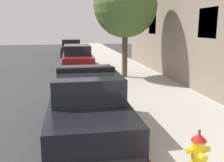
% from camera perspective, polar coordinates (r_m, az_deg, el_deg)
% --- Properties ---
extents(ground_plane, '(31.36, 60.00, 0.20)m').
position_cam_1_polar(ground_plane, '(12.23, -22.24, -2.17)').
color(ground_plane, '#353538').
extents(sidewalk_pavement, '(3.55, 60.00, 0.13)m').
position_cam_1_polar(sidewalk_pavement, '(12.33, 6.01, -0.43)').
color(sidewalk_pavement, '#ADA89E').
rests_on(sidewalk_pavement, ground).
extents(curb_painted_edge, '(0.08, 60.00, 0.13)m').
position_cam_1_polar(curb_painted_edge, '(11.97, -2.38, -0.74)').
color(curb_painted_edge, maroon).
rests_on(curb_painted_edge, ground).
extents(police_cruiser, '(1.94, 4.84, 1.68)m').
position_cam_1_polar(police_cruiser, '(6.73, -5.65, -4.94)').
color(police_cruiser, black).
rests_on(police_cruiser, ground).
extents(parked_car_silver_ahead, '(1.94, 4.84, 1.56)m').
position_cam_1_polar(parked_car_silver_ahead, '(16.81, -7.72, 5.15)').
color(parked_car_silver_ahead, maroon).
rests_on(parked_car_silver_ahead, ground).
extents(parked_car_dark_far, '(1.94, 4.84, 1.56)m').
position_cam_1_polar(parked_car_dark_far, '(25.12, -9.10, 7.31)').
color(parked_car_dark_far, black).
rests_on(parked_car_dark_far, ground).
extents(fire_hydrant, '(0.44, 0.40, 0.76)m').
position_cam_1_polar(fire_hydrant, '(5.06, 18.63, -14.62)').
color(fire_hydrant, '#4C4C51').
rests_on(fire_hydrant, sidewalk_pavement).
extents(street_tree, '(3.20, 3.20, 5.22)m').
position_cam_1_polar(street_tree, '(13.27, 2.96, 16.44)').
color(street_tree, brown).
rests_on(street_tree, sidewalk_pavement).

